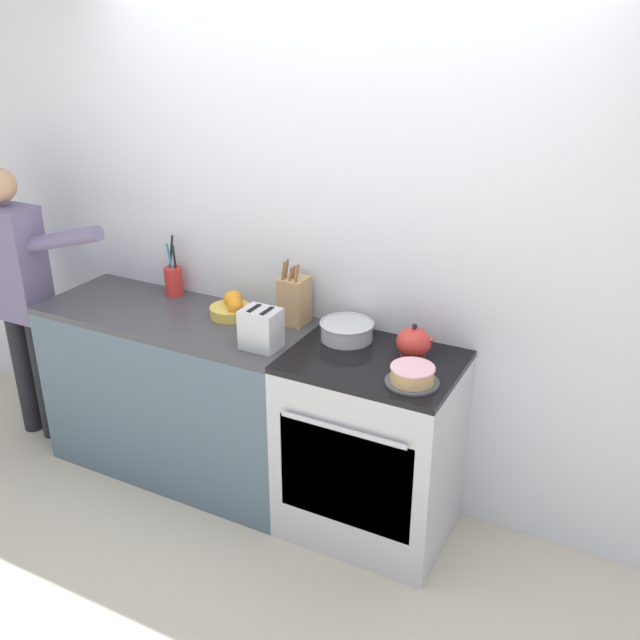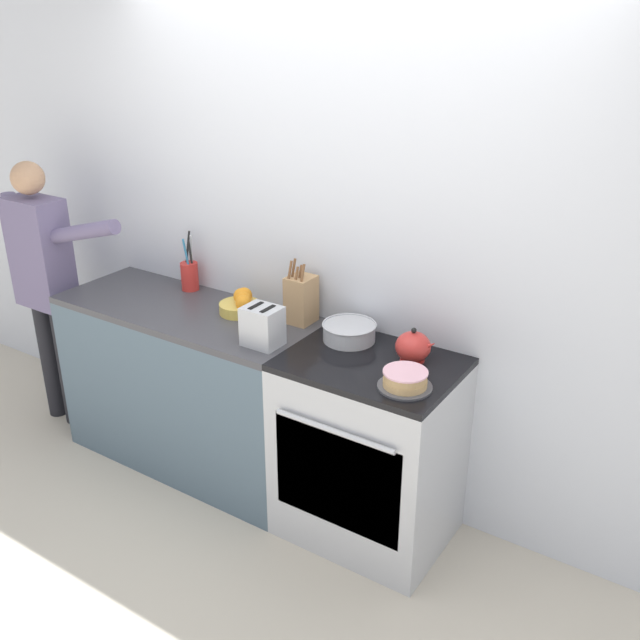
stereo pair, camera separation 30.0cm
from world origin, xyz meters
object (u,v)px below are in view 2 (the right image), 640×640
object	(u,v)px
knife_block	(301,299)
person_baker	(45,274)
stove_range	(368,450)
fruit_bowl	(241,303)
layer_cake	(405,380)
toaster	(262,326)
mixing_bowl	(349,332)
utensil_crock	(190,275)
tea_kettle	(413,347)

from	to	relation	value
knife_block	person_baker	bearing A→B (deg)	-169.01
stove_range	fruit_bowl	distance (m)	0.98
layer_cake	toaster	distance (m)	0.74
mixing_bowl	fruit_bowl	distance (m)	0.63
utensil_crock	person_baker	bearing A→B (deg)	-157.96
fruit_bowl	mixing_bowl	bearing A→B (deg)	1.54
layer_cake	toaster	size ratio (longest dim) A/B	1.20
utensil_crock	stove_range	bearing A→B (deg)	-9.63
stove_range	layer_cake	size ratio (longest dim) A/B	4.05
tea_kettle	knife_block	xyz separation A→B (m)	(-0.65, 0.08, 0.05)
person_baker	stove_range	bearing A→B (deg)	9.43
toaster	tea_kettle	bearing A→B (deg)	19.86
mixing_bowl	person_baker	world-z (taller)	person_baker
stove_range	person_baker	world-z (taller)	person_baker
utensil_crock	toaster	size ratio (longest dim) A/B	1.73
layer_cake	knife_block	xyz separation A→B (m)	(-0.74, 0.32, 0.08)
stove_range	person_baker	size ratio (longest dim) A/B	0.58
person_baker	tea_kettle	bearing A→B (deg)	12.09
stove_range	layer_cake	distance (m)	0.56
tea_kettle	person_baker	size ratio (longest dim) A/B	0.12
stove_range	toaster	world-z (taller)	toaster
mixing_bowl	knife_block	size ratio (longest dim) A/B	0.80
mixing_bowl	toaster	world-z (taller)	toaster
utensil_crock	fruit_bowl	size ratio (longest dim) A/B	1.57
tea_kettle	mixing_bowl	distance (m)	0.34
mixing_bowl	utensil_crock	world-z (taller)	utensil_crock
layer_cake	fruit_bowl	size ratio (longest dim) A/B	1.09
knife_block	toaster	xyz separation A→B (m)	(0.00, -0.31, -0.03)
layer_cake	toaster	world-z (taller)	toaster
utensil_crock	person_baker	size ratio (longest dim) A/B	0.21
stove_range	tea_kettle	world-z (taller)	tea_kettle
utensil_crock	fruit_bowl	bearing A→B (deg)	-12.36
knife_block	stove_range	bearing A→B (deg)	-20.63
tea_kettle	fruit_bowl	distance (m)	0.98
stove_range	knife_block	size ratio (longest dim) A/B	2.86
tea_kettle	person_baker	xyz separation A→B (m)	(-2.24, -0.23, -0.04)
stove_range	utensil_crock	size ratio (longest dim) A/B	2.81
layer_cake	knife_block	world-z (taller)	knife_block
mixing_bowl	utensil_crock	size ratio (longest dim) A/B	0.78
layer_cake	person_baker	size ratio (longest dim) A/B	0.14
stove_range	utensil_crock	distance (m)	1.40
utensil_crock	knife_block	bearing A→B (deg)	-1.86
knife_block	person_baker	world-z (taller)	person_baker
layer_cake	mixing_bowl	distance (m)	0.50
mixing_bowl	fruit_bowl	bearing A→B (deg)	-178.46
fruit_bowl	toaster	distance (m)	0.41
stove_range	mixing_bowl	distance (m)	0.56
layer_cake	toaster	bearing A→B (deg)	179.59
stove_range	knife_block	distance (m)	0.80
mixing_bowl	toaster	distance (m)	0.41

